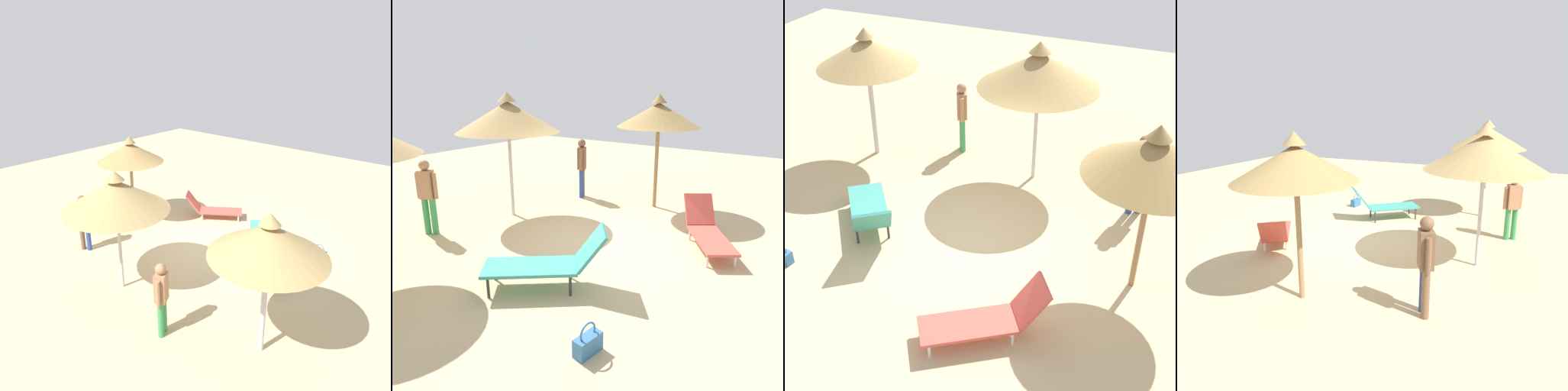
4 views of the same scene
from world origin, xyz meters
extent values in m
cube|color=tan|center=(0.00, 0.00, -0.05)|extent=(24.00, 24.00, 0.10)
cylinder|color=olive|center=(-0.12, 2.79, 1.20)|extent=(0.10, 0.10, 2.41)
cone|color=#997A47|center=(-0.12, 2.79, 2.36)|extent=(2.05, 2.05, 0.58)
cone|color=#997A47|center=(-0.12, 2.79, 2.76)|extent=(0.37, 0.37, 0.22)
cylinder|color=#B2B2B7|center=(-2.69, 0.23, 1.23)|extent=(0.08, 0.08, 2.46)
cone|color=tan|center=(-2.69, 0.23, 2.37)|extent=(2.39, 2.39, 0.70)
cone|color=tan|center=(-2.69, 0.23, 2.81)|extent=(0.43, 0.43, 0.22)
cylinder|color=#B2B2B7|center=(-2.31, -3.39, 1.19)|extent=(0.11, 0.11, 2.38)
cone|color=tan|center=(-2.31, -3.39, 2.34)|extent=(2.13, 2.13, 0.61)
cone|color=tan|center=(-2.31, -3.39, 2.75)|extent=(0.38, 0.38, 0.22)
cube|color=teal|center=(0.06, -2.06, 0.36)|extent=(1.54, 1.41, 0.05)
cylinder|color=#2D2D33|center=(-0.25, -2.65, 0.17)|extent=(0.04, 0.04, 0.33)
cylinder|color=#2D2D33|center=(-0.59, -2.22, 0.17)|extent=(0.04, 0.04, 0.33)
cylinder|color=#2D2D33|center=(0.71, -1.90, 0.17)|extent=(0.04, 0.04, 0.33)
cylinder|color=#2D2D33|center=(0.37, -1.47, 0.17)|extent=(0.04, 0.04, 0.33)
cube|color=teal|center=(0.80, -1.48, 0.66)|extent=(0.77, 0.80, 0.59)
cube|color=#CC4C3F|center=(1.97, 0.83, 0.26)|extent=(1.28, 1.50, 0.05)
cylinder|color=silver|center=(2.51, 0.48, 0.12)|extent=(0.04, 0.04, 0.24)
cylinder|color=silver|center=(2.11, 0.20, 0.12)|extent=(0.04, 0.04, 0.24)
cylinder|color=silver|center=(1.84, 1.46, 0.12)|extent=(0.04, 0.04, 0.24)
cylinder|color=silver|center=(1.43, 1.19, 0.12)|extent=(0.04, 0.04, 0.24)
cube|color=#CC4C3F|center=(1.46, 1.59, 0.56)|extent=(0.74, 0.70, 0.58)
cylinder|color=navy|center=(-2.16, 2.35, 0.41)|extent=(0.13, 0.13, 0.81)
cylinder|color=brown|center=(-2.24, 2.52, 0.41)|extent=(0.13, 0.13, 0.81)
cube|color=brown|center=(-2.20, 2.43, 1.12)|extent=(0.33, 0.36, 0.61)
sphere|color=brown|center=(-2.20, 2.43, 1.53)|extent=(0.22, 0.22, 0.22)
cylinder|color=brown|center=(-2.11, 2.26, 1.09)|extent=(0.09, 0.09, 0.56)
cylinder|color=brown|center=(-2.29, 2.61, 1.09)|extent=(0.09, 0.09, 0.56)
cylinder|color=#338C4C|center=(-3.13, -1.61, 0.40)|extent=(0.13, 0.13, 0.80)
cylinder|color=#338C4C|center=(-3.29, -1.69, 0.40)|extent=(0.13, 0.13, 0.80)
cube|color=#A57554|center=(-3.21, -1.65, 1.10)|extent=(0.34, 0.32, 0.60)
sphere|color=#A57554|center=(-3.21, -1.65, 1.50)|extent=(0.22, 0.22, 0.22)
cylinder|color=#A57554|center=(-3.04, -1.57, 1.07)|extent=(0.09, 0.09, 0.55)
cylinder|color=#A57554|center=(-3.38, -1.74, 1.07)|extent=(0.09, 0.09, 0.55)
camera|label=1|loc=(-7.53, -6.24, 5.44)|focal=35.54mm
camera|label=2|loc=(3.79, -5.83, 3.06)|focal=34.23mm
camera|label=3|loc=(7.17, 3.26, 6.21)|focal=51.80mm
camera|label=4|loc=(-3.54, 7.40, 3.25)|focal=32.87mm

